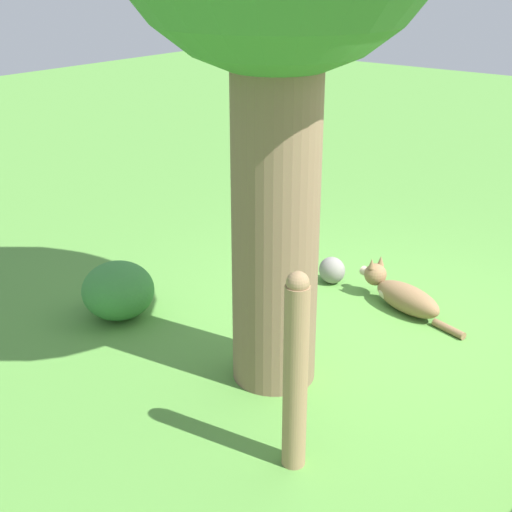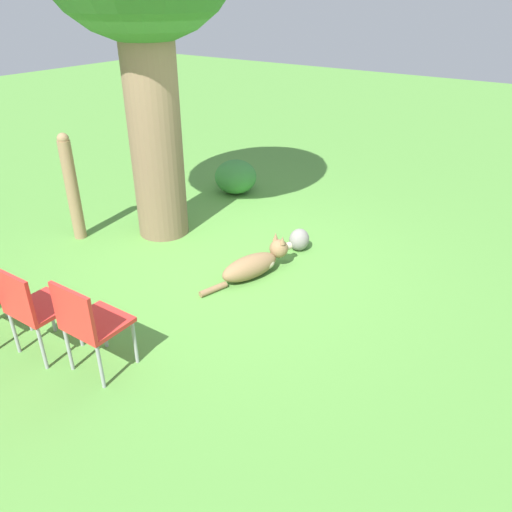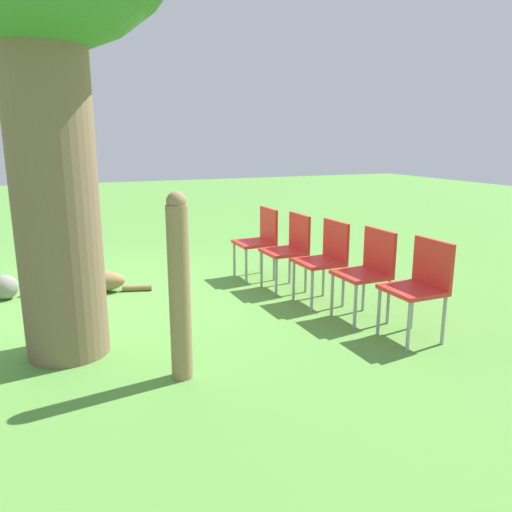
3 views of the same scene
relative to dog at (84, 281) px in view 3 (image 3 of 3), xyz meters
name	(u,v)px [view 3 (image 3 of 3)]	position (x,y,z in m)	size (l,w,h in m)	color
ground_plane	(84,311)	(0.06, 0.64, -0.14)	(30.00, 30.00, 0.00)	#56933D
dog	(84,281)	(0.00, 0.00, 0.00)	(1.20, 0.47, 0.39)	olive
fence_post	(179,287)	(-0.49, 2.36, 0.53)	(0.15, 0.15, 1.32)	#937551
red_chair_0	(260,237)	(-2.02, 0.17, 0.36)	(0.43, 0.45, 0.84)	red
red_chair_1	(290,246)	(-2.14, 0.73, 0.36)	(0.43, 0.45, 0.84)	red
red_chair_2	(325,256)	(-2.27, 1.30, 0.36)	(0.43, 0.45, 0.84)	red
red_chair_3	(368,267)	(-2.39, 1.86, 0.36)	(0.43, 0.45, 0.84)	red
red_chair_4	(420,282)	(-2.51, 2.43, 0.36)	(0.43, 0.45, 0.84)	red
garden_rock	(5,287)	(0.79, -0.08, -0.01)	(0.26, 0.23, 0.27)	gray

